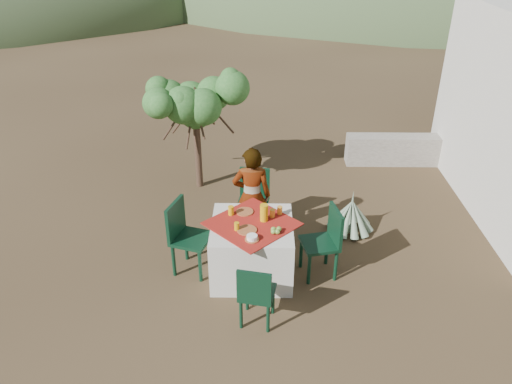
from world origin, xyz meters
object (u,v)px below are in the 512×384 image
(table, at_px, (252,248))
(chair_far, at_px, (254,197))
(juice_pitcher, at_px, (264,213))
(shrub_tree, at_px, (199,107))
(chair_left, at_px, (185,234))
(chair_right, at_px, (326,239))
(person, at_px, (252,197))
(agave, at_px, (351,216))
(chair_near, at_px, (256,293))

(table, bearing_deg, chair_far, 89.97)
(table, bearing_deg, juice_pitcher, 25.23)
(shrub_tree, distance_m, juice_pitcher, 2.66)
(shrub_tree, bearing_deg, juice_pitcher, -66.08)
(table, distance_m, chair_far, 1.08)
(chair_left, relative_size, juice_pitcher, 4.41)
(chair_far, relative_size, juice_pitcher, 4.20)
(shrub_tree, bearing_deg, chair_left, -88.83)
(chair_right, xyz_separation_m, shrub_tree, (-1.84, 2.44, 0.88))
(chair_far, distance_m, person, 0.39)
(person, distance_m, juice_pitcher, 0.70)
(person, height_order, agave, person)
(chair_far, distance_m, chair_right, 1.41)
(chair_far, relative_size, chair_near, 1.14)
(chair_far, relative_size, person, 0.65)
(shrub_tree, xyz_separation_m, agave, (2.34, -1.42, -1.17))
(chair_right, height_order, agave, chair_right)
(table, relative_size, juice_pitcher, 5.78)
(person, height_order, juice_pitcher, person)
(chair_near, distance_m, person, 1.72)
(agave, bearing_deg, chair_far, 178.41)
(juice_pitcher, bearing_deg, person, 104.33)
(chair_far, bearing_deg, chair_right, -41.69)
(person, bearing_deg, chair_right, 141.24)
(chair_near, height_order, juice_pitcher, juice_pitcher)
(juice_pitcher, bearing_deg, agave, 36.65)
(chair_left, relative_size, shrub_tree, 0.56)
(chair_right, bearing_deg, juice_pitcher, -107.45)
(chair_far, xyz_separation_m, juice_pitcher, (0.15, -1.00, 0.35))
(chair_left, bearing_deg, chair_near, -120.59)
(chair_left, height_order, chair_right, chair_left)
(chair_far, bearing_deg, table, -83.04)
(chair_far, height_order, chair_left, chair_left)
(shrub_tree, height_order, agave, shrub_tree)
(person, xyz_separation_m, juice_pitcher, (0.17, -0.66, 0.14))
(chair_left, distance_m, shrub_tree, 2.53)
(chair_far, bearing_deg, person, -86.44)
(agave, bearing_deg, juice_pitcher, -143.35)
(shrub_tree, relative_size, juice_pitcher, 7.94)
(shrub_tree, height_order, juice_pitcher, shrub_tree)
(chair_left, bearing_deg, person, -34.04)
(chair_near, height_order, agave, chair_near)
(table, height_order, agave, table)
(chair_near, bearing_deg, chair_far, -76.98)
(shrub_tree, bearing_deg, person, -62.71)
(shrub_tree, bearing_deg, chair_near, -74.12)
(chair_right, height_order, juice_pitcher, juice_pitcher)
(person, relative_size, agave, 2.01)
(chair_left, bearing_deg, agave, -49.72)
(chair_right, bearing_deg, table, -102.40)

